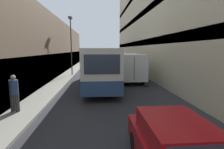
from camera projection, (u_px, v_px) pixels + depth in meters
ground_plane at (110, 89)px, 13.76m from camera, size 150.00×150.00×0.00m
sidewalk_left at (51, 89)px, 13.39m from camera, size 1.63×60.00×0.14m
building_left_shopfront at (22, 50)px, 12.81m from camera, size 2.40×60.00×6.70m
car_hatchback at (176, 148)px, 4.25m from camera, size 1.73×3.84×1.43m
bus at (101, 65)px, 15.65m from camera, size 2.50×11.90×3.19m
box_truck at (127, 65)px, 17.94m from camera, size 2.38×7.52×2.67m
panel_van at (97, 62)px, 29.19m from camera, size 1.96×4.59×1.94m
pedestrian at (14, 92)px, 8.30m from camera, size 0.42×0.40×1.78m
street_lamp at (71, 35)px, 20.02m from camera, size 0.36×0.80×6.64m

